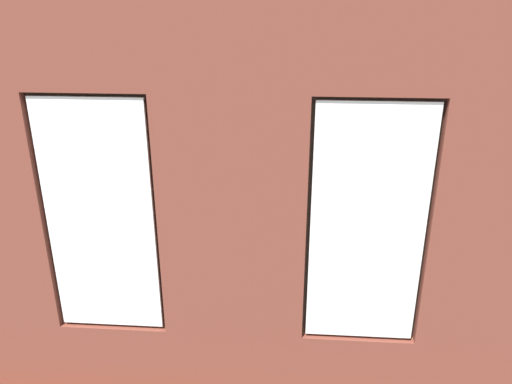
# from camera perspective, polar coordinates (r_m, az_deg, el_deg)

# --- Properties ---
(ground_plane) EXTENTS (6.86, 5.82, 0.10)m
(ground_plane) POSITION_cam_1_polar(r_m,az_deg,el_deg) (6.86, 0.03, -7.45)
(ground_plane) COLOR brown
(brick_wall_with_windows) EXTENTS (6.26, 0.30, 3.32)m
(brick_wall_with_windows) POSITION_cam_1_polar(r_m,az_deg,el_deg) (3.85, -2.76, -3.76)
(brick_wall_with_windows) COLOR brown
(brick_wall_with_windows) RESTS_ON ground_plane
(white_wall_right) EXTENTS (0.10, 4.82, 3.32)m
(white_wall_right) POSITION_cam_1_polar(r_m,az_deg,el_deg) (6.96, -26.45, 5.86)
(white_wall_right) COLOR white
(white_wall_right) RESTS_ON ground_plane
(couch_by_window) EXTENTS (1.86, 0.87, 0.80)m
(couch_by_window) POSITION_cam_1_polar(r_m,az_deg,el_deg) (5.13, -6.02, -13.81)
(couch_by_window) COLOR black
(couch_by_window) RESTS_ON ground_plane
(couch_left) EXTENTS (0.94, 1.91, 0.80)m
(couch_left) POSITION_cam_1_polar(r_m,az_deg,el_deg) (6.40, 22.02, -7.63)
(couch_left) COLOR black
(couch_left) RESTS_ON ground_plane
(coffee_table) EXTENTS (1.52, 0.77, 0.43)m
(coffee_table) POSITION_cam_1_polar(r_m,az_deg,el_deg) (6.65, 0.78, -4.26)
(coffee_table) COLOR tan
(coffee_table) RESTS_ON ground_plane
(cup_ceramic) EXTENTS (0.07, 0.07, 0.09)m
(cup_ceramic) POSITION_cam_1_polar(r_m,az_deg,el_deg) (6.71, -0.79, -3.11)
(cup_ceramic) COLOR silver
(cup_ceramic) RESTS_ON coffee_table
(candle_jar) EXTENTS (0.08, 0.08, 0.10)m
(candle_jar) POSITION_cam_1_polar(r_m,az_deg,el_deg) (6.72, 4.42, -3.07)
(candle_jar) COLOR #B7333D
(candle_jar) RESTS_ON coffee_table
(table_plant_small) EXTENTS (0.11, 0.11, 0.19)m
(table_plant_small) POSITION_cam_1_polar(r_m,az_deg,el_deg) (6.52, -3.29, -3.35)
(table_plant_small) COLOR gray
(table_plant_small) RESTS_ON coffee_table
(remote_black) EXTENTS (0.05, 0.17, 0.02)m
(remote_black) POSITION_cam_1_polar(r_m,az_deg,el_deg) (6.62, 0.78, -3.78)
(remote_black) COLOR black
(remote_black) RESTS_ON coffee_table
(remote_gray) EXTENTS (0.18, 0.09, 0.02)m
(remote_gray) POSITION_cam_1_polar(r_m,az_deg,el_deg) (6.51, 1.72, -4.24)
(remote_gray) COLOR #59595B
(remote_gray) RESTS_ON coffee_table
(media_console) EXTENTS (1.10, 0.42, 0.58)m
(media_console) POSITION_cam_1_polar(r_m,az_deg,el_deg) (6.96, -23.99, -5.91)
(media_console) COLOR black
(media_console) RESTS_ON ground_plane
(tv_flatscreen) EXTENTS (0.95, 0.20, 0.66)m
(tv_flatscreen) POSITION_cam_1_polar(r_m,az_deg,el_deg) (6.71, -24.78, -1.19)
(tv_flatscreen) COLOR black
(tv_flatscreen) RESTS_ON media_console
(papasan_chair) EXTENTS (1.03, 1.03, 0.67)m
(papasan_chair) POSITION_cam_1_polar(r_m,az_deg,el_deg) (8.30, -5.01, 1.45)
(papasan_chair) COLOR olive
(papasan_chair) RESTS_ON ground_plane
(potted_plant_by_left_couch) EXTENTS (0.34, 0.34, 0.50)m
(potted_plant_by_left_couch) POSITION_cam_1_polar(r_m,az_deg,el_deg) (7.49, 16.16, -2.38)
(potted_plant_by_left_couch) COLOR #9E5638
(potted_plant_by_left_couch) RESTS_ON ground_plane
(potted_plant_between_couches) EXTENTS (0.97, 1.09, 1.42)m
(potted_plant_between_couches) POSITION_cam_1_polar(r_m,az_deg,el_deg) (4.80, 10.36, -8.28)
(potted_plant_between_couches) COLOR #9E5638
(potted_plant_between_couches) RESTS_ON ground_plane
(potted_plant_near_tv) EXTENTS (0.73, 0.73, 1.15)m
(potted_plant_near_tv) POSITION_cam_1_polar(r_m,az_deg,el_deg) (5.74, -24.23, -6.95)
(potted_plant_near_tv) COLOR gray
(potted_plant_near_tv) RESTS_ON ground_plane
(potted_plant_foreground_right) EXTENTS (0.92, 0.97, 1.27)m
(potted_plant_foreground_right) POSITION_cam_1_polar(r_m,az_deg,el_deg) (8.76, -15.48, 4.01)
(potted_plant_foreground_right) COLOR #47423D
(potted_plant_foreground_right) RESTS_ON ground_plane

